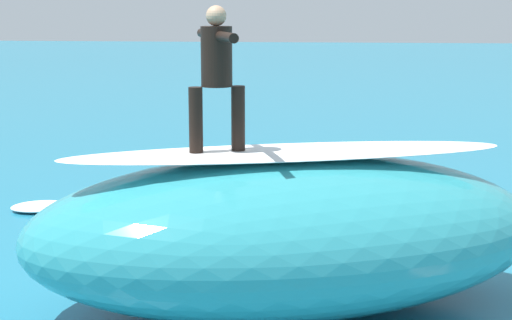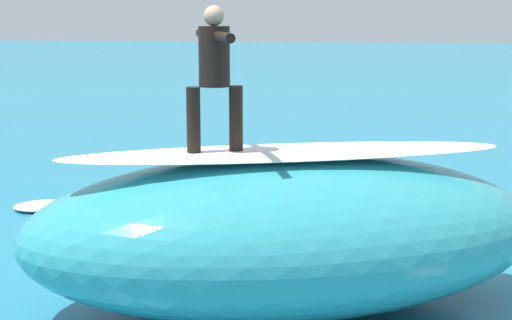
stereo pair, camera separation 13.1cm
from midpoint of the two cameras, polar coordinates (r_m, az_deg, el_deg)
name	(u,v)px [view 2 (the right image)]	position (r m, az deg, el deg)	size (l,w,h in m)	color
ground_plane	(256,241)	(12.19, 0.33, -5.75)	(120.00, 120.00, 0.00)	teal
wave_crest	(284,233)	(9.37, 2.41, -5.18)	(6.03, 3.10, 1.82)	teal
wave_foam_lip	(285,153)	(9.15, 2.46, 0.53)	(5.13, 1.08, 0.08)	white
surfboard_riding	(215,155)	(9.01, -2.47, 0.37)	(1.90, 0.52, 0.08)	silver
surfer_riding	(214,67)	(8.88, -2.52, 6.52)	(0.66, 1.44, 1.59)	black
surfboard_paddling	(283,214)	(13.57, 2.20, -3.81)	(2.01, 0.55, 0.09)	#EAE5C6
surfer_paddling	(278,205)	(13.43, 1.85, -3.19)	(1.14, 1.51, 0.31)	black
foam_patch_mid	(44,206)	(14.47, -14.47, -3.14)	(1.02, 0.75, 0.12)	white
foam_patch_far	(350,258)	(11.36, 6.96, -6.89)	(1.07, 0.81, 0.09)	white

